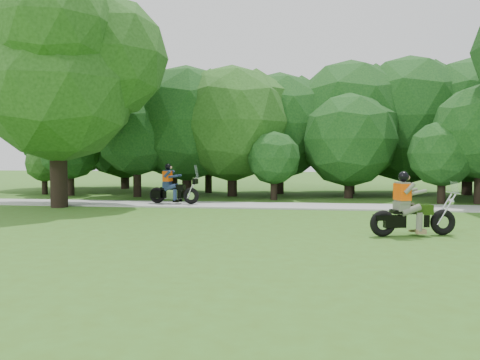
{
  "coord_description": "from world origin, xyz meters",
  "views": [
    {
      "loc": [
        -0.56,
        -11.38,
        2.12
      ],
      "look_at": [
        -2.74,
        4.46,
        1.28
      ],
      "focal_mm": 35.0,
      "sensor_mm": 36.0,
      "label": 1
    }
  ],
  "objects": [
    {
      "name": "ground",
      "position": [
        0.0,
        0.0,
        0.0
      ],
      "size": [
        100.0,
        100.0,
        0.0
      ],
      "primitive_type": "plane",
      "color": "#3B601B",
      "rests_on": "ground"
    },
    {
      "name": "touring_motorcycle",
      "position": [
        -6.21,
        7.96,
        0.68
      ],
      "size": [
        2.25,
        0.8,
        1.72
      ],
      "rotation": [
        0.0,
        0.0,
        -0.11
      ],
      "color": "black",
      "rests_on": "walkway"
    },
    {
      "name": "walkway",
      "position": [
        0.0,
        8.0,
        0.03
      ],
      "size": [
        60.0,
        2.2,
        0.06
      ],
      "primitive_type": "cube",
      "color": "#9F9F9A",
      "rests_on": "ground"
    },
    {
      "name": "big_tree_west",
      "position": [
        -10.54,
        6.85,
        5.76
      ],
      "size": [
        8.64,
        6.56,
        9.96
      ],
      "color": "black",
      "rests_on": "ground"
    },
    {
      "name": "chopper_motorcycle",
      "position": [
        2.18,
        1.31,
        0.63
      ],
      "size": [
        2.35,
        1.04,
        1.71
      ],
      "rotation": [
        0.0,
        0.0,
        0.28
      ],
      "color": "black",
      "rests_on": "ground"
    },
    {
      "name": "tree_line",
      "position": [
        0.33,
        14.56,
        3.66
      ],
      "size": [
        40.06,
        12.4,
        7.6
      ],
      "color": "black",
      "rests_on": "ground"
    }
  ]
}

